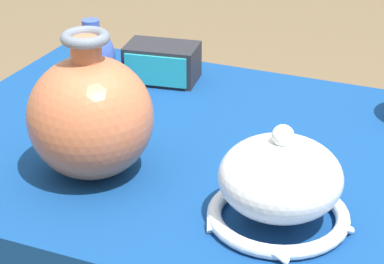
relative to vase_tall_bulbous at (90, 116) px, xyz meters
name	(u,v)px	position (x,y,z in m)	size (l,w,h in m)	color
display_table	(191,183)	(0.11, 0.15, -0.18)	(1.00, 0.77, 0.70)	brown
vase_tall_bulbous	(90,116)	(0.00, 0.00, 0.00)	(0.21, 0.21, 0.25)	#BC6642
vase_dome_bell	(280,185)	(0.33, -0.02, -0.04)	(0.22, 0.22, 0.16)	white
mosaic_tile_box	(162,63)	(-0.07, 0.41, -0.07)	(0.16, 0.12, 0.08)	#232328
jar_round_cobalt	(93,57)	(-0.18, 0.32, -0.04)	(0.10, 0.10, 0.15)	#3851A8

